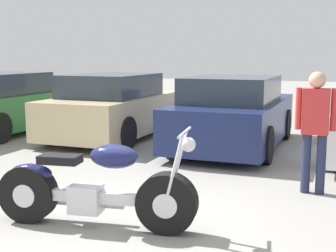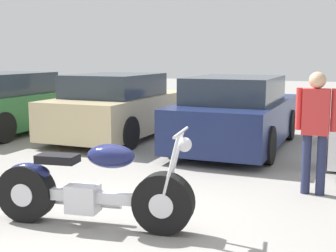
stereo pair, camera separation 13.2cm
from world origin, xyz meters
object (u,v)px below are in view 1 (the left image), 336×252
Objects in this scene: parked_car_green at (5,105)px; parked_car_navy at (234,114)px; person_standing at (315,122)px; parked_car_champagne at (116,108)px; motorcycle at (93,190)px.

parked_car_green is 1.00× the size of parked_car_navy.
person_standing is at bearing -57.59° from parked_car_navy.
parked_car_green is 2.77m from parked_car_champagne.
motorcycle is 0.54× the size of parked_car_green.
parked_car_champagne is (2.75, 0.39, 0.00)m from parked_car_green.
parked_car_navy is at bearing 85.33° from motorcycle.
parked_car_green and parked_car_navy have the same top height.
person_standing is (4.46, -2.92, 0.29)m from parked_car_champagne.
parked_car_champagne is (-2.35, 5.06, 0.26)m from motorcycle.
person_standing is at bearing 45.38° from motorcycle.
motorcycle is at bearing -94.67° from parked_car_navy.
parked_car_champagne is at bearing 175.36° from parked_car_navy.
parked_car_green is 1.00× the size of parked_car_champagne.
parked_car_green is at bearing -171.96° from parked_car_champagne.
parked_car_navy is at bearing -4.64° from parked_car_champagne.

